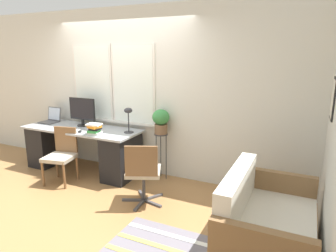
% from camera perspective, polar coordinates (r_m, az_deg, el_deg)
% --- Properties ---
extents(ground_plane, '(14.00, 14.00, 0.00)m').
position_cam_1_polar(ground_plane, '(4.84, -13.10, -10.76)').
color(ground_plane, '#9E7042').
extents(wall_back_with_window, '(9.00, 0.12, 2.70)m').
position_cam_1_polar(wall_back_with_window, '(5.12, -8.31, 6.58)').
color(wall_back_with_window, silver).
rests_on(wall_back_with_window, ground_plane).
extents(desk, '(2.06, 0.74, 0.75)m').
position_cam_1_polar(desk, '(5.33, -15.93, -4.02)').
color(desk, '#9EA3A8').
rests_on(desk, ground_plane).
extents(laptop, '(0.30, 0.30, 0.26)m').
position_cam_1_polar(laptop, '(5.86, -21.42, 1.24)').
color(laptop, '#4C4C51').
rests_on(laptop, desk).
extents(monitor, '(0.53, 0.20, 0.48)m').
position_cam_1_polar(monitor, '(5.35, -16.03, 2.76)').
color(monitor, black).
rests_on(monitor, desk).
extents(keyboard, '(0.37, 0.14, 0.02)m').
position_cam_1_polar(keyboard, '(5.14, -18.37, -0.69)').
color(keyboard, silver).
rests_on(keyboard, desk).
extents(mouse, '(0.04, 0.07, 0.04)m').
position_cam_1_polar(mouse, '(4.94, -16.45, -0.99)').
color(mouse, black).
rests_on(mouse, desk).
extents(desk_lamp, '(0.15, 0.15, 0.40)m').
position_cam_1_polar(desk_lamp, '(4.72, -7.56, 2.18)').
color(desk_lamp, '#2D2D33').
rests_on(desk_lamp, desk).
extents(book_stack, '(0.24, 0.20, 0.17)m').
position_cam_1_polar(book_stack, '(4.74, -13.84, -0.58)').
color(book_stack, white).
rests_on(book_stack, desk).
extents(desk_chair_wooden, '(0.49, 0.50, 0.85)m').
position_cam_1_polar(desk_chair_wooden, '(4.95, -19.63, -5.00)').
color(desk_chair_wooden, brown).
rests_on(desk_chair_wooden, ground_plane).
extents(office_chair_swivel, '(0.59, 0.59, 0.86)m').
position_cam_1_polar(office_chair_swivel, '(3.98, -4.80, -8.63)').
color(office_chair_swivel, '#47474C').
rests_on(office_chair_swivel, ground_plane).
extents(couch_loveseat, '(0.82, 1.35, 0.85)m').
position_cam_1_polar(couch_loveseat, '(3.25, 17.85, -18.10)').
color(couch_loveseat, white).
rests_on(couch_loveseat, ground_plane).
extents(plant_stand, '(0.21, 0.21, 0.75)m').
position_cam_1_polar(plant_stand, '(4.73, -1.34, -2.96)').
color(plant_stand, '#333338').
rests_on(plant_stand, ground_plane).
extents(potted_plant, '(0.27, 0.27, 0.38)m').
position_cam_1_polar(potted_plant, '(4.65, -1.36, 1.11)').
color(potted_plant, brown).
rests_on(potted_plant, plant_stand).
extents(floor_rug_striped, '(1.33, 0.79, 0.01)m').
position_cam_1_polar(floor_rug_striped, '(3.33, 0.72, -22.56)').
color(floor_rug_striped, slate).
rests_on(floor_rug_striped, ground_plane).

